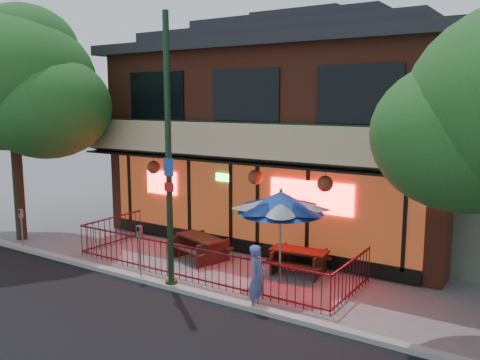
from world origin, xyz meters
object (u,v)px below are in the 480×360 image
object	(u,v)px
picnic_table_left	(200,244)
picnic_table_right	(299,258)
street_light	(169,168)
street_tree_left	(14,75)
parking_meter_near	(140,243)
pedestrian	(257,277)
patio_umbrella	(281,202)
parking_meter_far	(21,222)

from	to	relation	value
picnic_table_left	picnic_table_right	size ratio (longest dim) A/B	1.15
street_light	street_tree_left	size ratio (longest dim) A/B	0.87
picnic_table_left	parking_meter_near	world-z (taller)	parking_meter_near
street_light	picnic_table_right	xyz separation A→B (m)	(2.31, 2.80, -2.70)
pedestrian	parking_meter_near	bearing A→B (deg)	82.24
picnic_table_left	parking_meter_near	bearing A→B (deg)	-97.25
street_light	patio_umbrella	bearing A→B (deg)	38.45
street_tree_left	patio_umbrella	bearing A→B (deg)	5.88
patio_umbrella	parking_meter_far	world-z (taller)	patio_umbrella
patio_umbrella	parking_meter_near	distance (m)	3.98
street_tree_left	parking_meter_far	world-z (taller)	street_tree_left
street_tree_left	picnic_table_right	xyz separation A→B (m)	(9.77, 2.01, -5.22)
street_light	picnic_table_right	world-z (taller)	street_light
picnic_table_right	pedestrian	world-z (taller)	pedestrian
pedestrian	parking_meter_far	world-z (taller)	pedestrian
street_light	patio_umbrella	world-z (taller)	street_light
pedestrian	parking_meter_far	size ratio (longest dim) A/B	1.13
street_light	picnic_table_right	size ratio (longest dim) A/B	4.04
patio_umbrella	pedestrian	xyz separation A→B (m)	(0.34, -1.74, -1.44)
street_light	parking_meter_far	size ratio (longest dim) A/B	5.15
picnic_table_right	pedestrian	size ratio (longest dim) A/B	1.12
parking_meter_near	parking_meter_far	distance (m)	5.19
parking_meter_near	pedestrian	bearing A→B (deg)	0.78
picnic_table_left	picnic_table_right	xyz separation A→B (m)	(3.11, 0.50, -0.02)
patio_umbrella	street_tree_left	bearing A→B (deg)	-174.12
picnic_table_right	pedestrian	xyz separation A→B (m)	(0.28, -2.75, 0.32)
picnic_table_left	parking_meter_far	size ratio (longest dim) A/B	1.47
picnic_table_left	parking_meter_near	distance (m)	2.38
picnic_table_left	patio_umbrella	size ratio (longest dim) A/B	0.77
parking_meter_far	patio_umbrella	bearing A→B (deg)	12.33
street_light	street_tree_left	xyz separation A→B (m)	(-7.46, 0.79, 2.52)
street_light	pedestrian	world-z (taller)	street_light
street_tree_left	pedestrian	world-z (taller)	street_tree_left
street_tree_left	picnic_table_left	xyz separation A→B (m)	(6.66, 1.51, -5.20)
street_light	picnic_table_right	bearing A→B (deg)	50.56
patio_umbrella	parking_meter_far	size ratio (longest dim) A/B	1.91
picnic_table_right	parking_meter_far	distance (m)	9.07
street_tree_left	parking_meter_near	world-z (taller)	street_tree_left
parking_meter_near	parking_meter_far	world-z (taller)	parking_meter_near
street_tree_left	picnic_table_right	size ratio (longest dim) A/B	4.65
street_tree_left	picnic_table_right	world-z (taller)	street_tree_left
patio_umbrella	parking_meter_near	world-z (taller)	patio_umbrella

